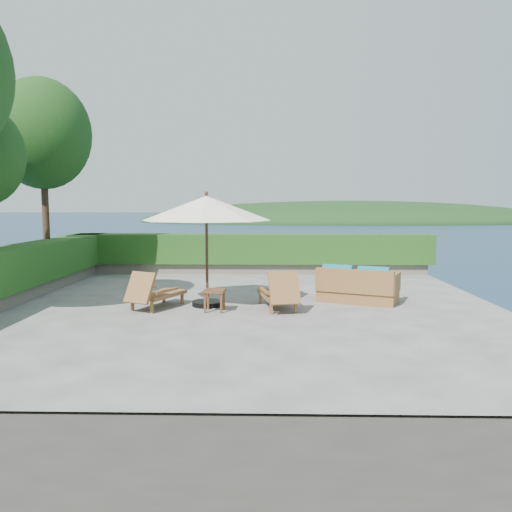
{
  "coord_description": "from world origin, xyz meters",
  "views": [
    {
      "loc": [
        0.58,
        -11.48,
        2.39
      ],
      "look_at": [
        0.3,
        0.8,
        1.1
      ],
      "focal_mm": 35.0,
      "sensor_mm": 36.0,
      "label": 1
    }
  ],
  "objects_px": {
    "lounge_right": "(279,293)",
    "lounge_left": "(154,292)",
    "patio_umbrella": "(206,209)",
    "side_table": "(214,293)",
    "wicker_loveseat": "(357,288)"
  },
  "relations": [
    {
      "from": "wicker_loveseat",
      "to": "side_table",
      "type": "bearing_deg",
      "value": -138.44
    },
    {
      "from": "patio_umbrella",
      "to": "side_table",
      "type": "xyz_separation_m",
      "value": [
        0.23,
        -0.6,
        -1.86
      ]
    },
    {
      "from": "lounge_left",
      "to": "side_table",
      "type": "xyz_separation_m",
      "value": [
        1.41,
        -0.27,
        0.03
      ]
    },
    {
      "from": "lounge_right",
      "to": "wicker_loveseat",
      "type": "xyz_separation_m",
      "value": [
        1.93,
        0.89,
        -0.03
      ]
    },
    {
      "from": "patio_umbrella",
      "to": "side_table",
      "type": "height_order",
      "value": "patio_umbrella"
    },
    {
      "from": "lounge_right",
      "to": "patio_umbrella",
      "type": "bearing_deg",
      "value": 155.7
    },
    {
      "from": "patio_umbrella",
      "to": "wicker_loveseat",
      "type": "relative_size",
      "value": 1.44
    },
    {
      "from": "lounge_right",
      "to": "lounge_left",
      "type": "bearing_deg",
      "value": 167.32
    },
    {
      "from": "patio_umbrella",
      "to": "wicker_loveseat",
      "type": "bearing_deg",
      "value": 8.32
    },
    {
      "from": "lounge_left",
      "to": "side_table",
      "type": "relative_size",
      "value": 3.38
    },
    {
      "from": "patio_umbrella",
      "to": "side_table",
      "type": "relative_size",
      "value": 6.13
    },
    {
      "from": "patio_umbrella",
      "to": "lounge_left",
      "type": "height_order",
      "value": "patio_umbrella"
    },
    {
      "from": "lounge_right",
      "to": "side_table",
      "type": "xyz_separation_m",
      "value": [
        -1.43,
        -0.24,
        0.02
      ]
    },
    {
      "from": "side_table",
      "to": "wicker_loveseat",
      "type": "bearing_deg",
      "value": 18.56
    },
    {
      "from": "patio_umbrella",
      "to": "lounge_right",
      "type": "distance_m",
      "value": 2.53
    }
  ]
}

